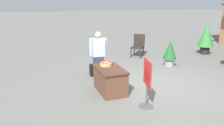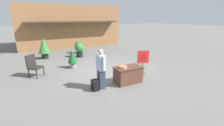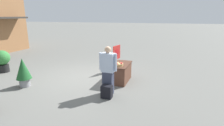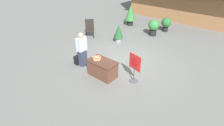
# 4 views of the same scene
# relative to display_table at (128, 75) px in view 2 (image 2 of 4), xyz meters

# --- Properties ---
(ground_plane) EXTENTS (120.00, 120.00, 0.00)m
(ground_plane) POSITION_rel_display_table_xyz_m (-0.03, 1.49, -0.36)
(ground_plane) COLOR slate
(storefront_building) EXTENTS (9.54, 5.31, 3.94)m
(storefront_building) POSITION_rel_display_table_xyz_m (0.01, 11.26, 1.61)
(storefront_building) COLOR #9E6B42
(storefront_building) RESTS_ON ground_plane
(display_table) EXTENTS (1.24, 0.72, 0.72)m
(display_table) POSITION_rel_display_table_xyz_m (0.00, 0.00, 0.00)
(display_table) COLOR brown
(display_table) RESTS_ON ground_plane
(apple_basket) EXTENTS (0.36, 0.36, 0.13)m
(apple_basket) POSITION_rel_display_table_xyz_m (-0.30, -0.02, 0.42)
(apple_basket) COLOR tan
(apple_basket) RESTS_ON display_table
(person_visitor) EXTENTS (0.28, 0.61, 1.63)m
(person_visitor) POSITION_rel_display_table_xyz_m (-1.29, 0.05, 0.46)
(person_visitor) COLOR #33384C
(person_visitor) RESTS_ON ground_plane
(backpack) EXTENTS (0.24, 0.34, 0.42)m
(backpack) POSITION_rel_display_table_xyz_m (-1.58, -0.01, -0.15)
(backpack) COLOR black
(backpack) RESTS_ON ground_plane
(poster_board) EXTENTS (0.61, 0.36, 1.23)m
(poster_board) POSITION_rel_display_table_xyz_m (1.24, 0.53, 0.31)
(poster_board) COLOR #4C4C51
(poster_board) RESTS_ON ground_plane
(patio_chair) EXTENTS (0.78, 0.78, 1.08)m
(patio_chair) POSITION_rel_display_table_xyz_m (-3.67, 2.80, 0.22)
(patio_chair) COLOR #28231E
(patio_chair) RESTS_ON ground_plane
(potted_plant_near_right) EXTENTS (0.77, 0.77, 1.49)m
(potted_plant_near_right) POSITION_rel_display_table_xyz_m (-2.91, 6.24, 0.50)
(potted_plant_near_right) COLOR black
(potted_plant_near_right) RESTS_ON ground_plane
(potted_plant_far_right) EXTENTS (0.68, 0.68, 1.03)m
(potted_plant_far_right) POSITION_rel_display_table_xyz_m (-0.60, 5.51, 0.22)
(potted_plant_far_right) COLOR black
(potted_plant_far_right) RESTS_ON ground_plane
(potted_plant_far_left) EXTENTS (0.66, 0.66, 0.96)m
(potted_plant_far_left) POSITION_rel_display_table_xyz_m (-0.29, 6.73, 0.20)
(potted_plant_far_left) COLOR black
(potted_plant_far_left) RESTS_ON ground_plane
(potted_plant_near_left) EXTENTS (0.55, 0.55, 1.08)m
(potted_plant_near_left) POSITION_rel_display_table_xyz_m (-1.67, 3.23, 0.24)
(potted_plant_near_left) COLOR gray
(potted_plant_near_left) RESTS_ON ground_plane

